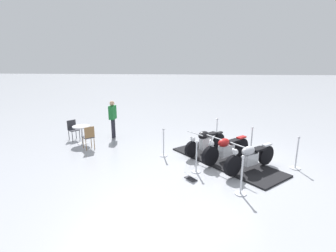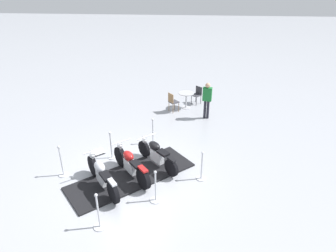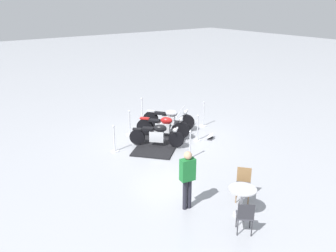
{
  "view_description": "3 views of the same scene",
  "coord_description": "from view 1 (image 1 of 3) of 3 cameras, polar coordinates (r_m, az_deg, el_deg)",
  "views": [
    {
      "loc": [
        9.24,
        -1.51,
        3.8
      ],
      "look_at": [
        -1.02,
        -2.14,
        1.02
      ],
      "focal_mm": 29.2,
      "sensor_mm": 36.0,
      "label": 1
    },
    {
      "loc": [
        -1.86,
        8.15,
        6.2
      ],
      "look_at": [
        -1.07,
        -1.81,
        1.03
      ],
      "focal_mm": 32.58,
      "sensor_mm": 36.0,
      "label": 2
    },
    {
      "loc": [
        -8.24,
        -11.45,
        5.55
      ],
      "look_at": [
        -0.31,
        -0.77,
        0.79
      ],
      "focal_mm": 38.94,
      "sensor_mm": 36.0,
      "label": 3
    }
  ],
  "objects": [
    {
      "name": "cafe_table",
      "position": [
        12.16,
        -17.57,
        -0.89
      ],
      "size": [
        0.75,
        0.75,
        0.79
      ],
      "color": "#B7B7BC",
      "rests_on": "ground_plane"
    },
    {
      "name": "stanchion_left_front",
      "position": [
        12.14,
        10.12,
        -1.66
      ],
      "size": [
        0.32,
        0.32,
        1.05
      ],
      "color": "silver",
      "rests_on": "ground_plane"
    },
    {
      "name": "motorcycle_black",
      "position": [
        10.55,
        7.76,
        -3.15
      ],
      "size": [
        1.57,
        1.63,
        0.9
      ],
      "rotation": [
        0.0,
        0.0,
        -0.81
      ],
      "color": "black",
      "rests_on": "display_platform"
    },
    {
      "name": "bystander_person",
      "position": [
        12.59,
        -11.47,
        2.09
      ],
      "size": [
        0.43,
        0.29,
        1.71
      ],
      "rotation": [
        0.0,
        0.0,
        1.39
      ],
      "color": "#23232D",
      "rests_on": "ground_plane"
    },
    {
      "name": "cafe_chair_across_table",
      "position": [
        12.89,
        -19.22,
        -0.49
      ],
      "size": [
        0.56,
        0.56,
        0.88
      ],
      "rotation": [
        0.0,
        0.0,
        0.84
      ],
      "color": "#2D2D33",
      "rests_on": "ground_plane"
    },
    {
      "name": "stanchion_left_mid",
      "position": [
        11.07,
        16.96,
        -3.88
      ],
      "size": [
        0.35,
        0.35,
        1.08
      ],
      "color": "silver",
      "rests_on": "ground_plane"
    },
    {
      "name": "stanchion_right_mid",
      "position": [
        9.0,
        5.93,
        -7.37
      ],
      "size": [
        0.3,
        0.3,
        1.08
      ],
      "color": "silver",
      "rests_on": "ground_plane"
    },
    {
      "name": "cafe_chair_near_table",
      "position": [
        11.42,
        -16.21,
        -2.01
      ],
      "size": [
        0.56,
        0.56,
        0.95
      ],
      "rotation": [
        0.0,
        0.0,
        -2.45
      ],
      "color": "olive",
      "rests_on": "ground_plane"
    },
    {
      "name": "stanchion_left_rear",
      "position": [
        10.18,
        25.19,
        -6.21
      ],
      "size": [
        0.35,
        0.35,
        1.14
      ],
      "color": "silver",
      "rests_on": "ground_plane"
    },
    {
      "name": "stanchion_right_rear",
      "position": [
        7.9,
        15.04,
        -11.17
      ],
      "size": [
        0.33,
        0.33,
        1.14
      ],
      "color": "silver",
      "rests_on": "ground_plane"
    },
    {
      "name": "motorcycle_chrome",
      "position": [
        9.31,
        16.73,
        -6.22
      ],
      "size": [
        1.51,
        1.91,
        1.0
      ],
      "rotation": [
        0.0,
        0.0,
        -0.91
      ],
      "color": "black",
      "rests_on": "display_platform"
    },
    {
      "name": "ground_plane",
      "position": [
        10.11,
        11.92,
        -7.31
      ],
      "size": [
        80.0,
        80.0,
        0.0
      ],
      "primitive_type": "plane",
      "color": "#A8AAB2"
    },
    {
      "name": "stanchion_right_front",
      "position": [
        10.3,
        -0.93,
        -4.29
      ],
      "size": [
        0.3,
        0.3,
        1.09
      ],
      "color": "silver",
      "rests_on": "ground_plane"
    },
    {
      "name": "display_platform",
      "position": [
        10.1,
        11.93,
        -7.17
      ],
      "size": [
        4.21,
        3.9,
        0.06
      ],
      "primitive_type": "cube",
      "rotation": [
        0.0,
        0.0,
        0.71
      ],
      "color": "black",
      "rests_on": "ground_plane"
    },
    {
      "name": "info_placard",
      "position": [
        8.62,
        4.78,
        -10.63
      ],
      "size": [
        0.44,
        0.42,
        0.2
      ],
      "rotation": [
        0.0,
        0.0,
        3.85
      ],
      "color": "#333338",
      "rests_on": "ground_plane"
    },
    {
      "name": "motorcycle_maroon",
      "position": [
        9.91,
        11.98,
        -4.67
      ],
      "size": [
        1.54,
        1.83,
        1.01
      ],
      "rotation": [
        0.0,
        0.0,
        -0.88
      ],
      "color": "black",
      "rests_on": "display_platform"
    }
  ]
}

